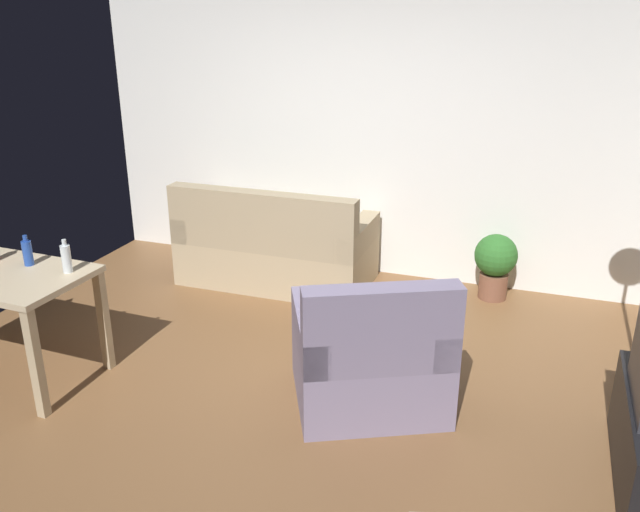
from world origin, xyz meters
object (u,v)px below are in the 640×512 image
bottle_clear (66,258)px  armchair (370,358)px  couch (275,250)px  potted_plant (495,262)px  bottle_blue (27,252)px

bottle_clear → armchair: bearing=9.7°
couch → potted_plant: (1.90, 0.31, 0.02)m
couch → armchair: (1.32, -1.60, 0.01)m
couch → potted_plant: size_ratio=2.94×
armchair → bottle_blue: 2.34m
bottle_blue → armchair: bearing=7.9°
bottle_blue → bottle_clear: (0.33, -0.02, 0.01)m
potted_plant → armchair: armchair is taller
couch → bottle_blue: size_ratio=8.10×
armchair → bottle_clear: bearing=-16.5°
couch → bottle_clear: (-0.61, -1.92, 0.55)m
potted_plant → armchair: 1.99m
couch → potted_plant: bearing=-170.6°
armchair → potted_plant: bearing=-132.9°
couch → bottle_blue: 2.19m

